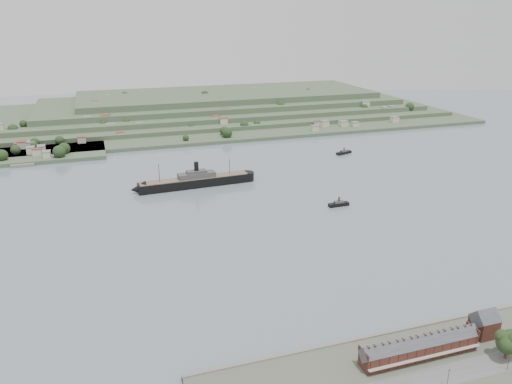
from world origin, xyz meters
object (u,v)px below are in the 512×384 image
object	(u,v)px
steamship	(192,182)
tugboat	(339,204)
terrace_row	(420,347)
fig_tree	(510,342)
gabled_building	(484,323)

from	to	relation	value
steamship	tugboat	bearing A→B (deg)	-39.05
terrace_row	tugboat	distance (m)	185.48
terrace_row	fig_tree	world-z (taller)	fig_tree
terrace_row	fig_tree	size ratio (longest dim) A/B	4.01
steamship	fig_tree	distance (m)	285.02
terrace_row	gabled_building	distance (m)	37.74
gabled_building	fig_tree	size ratio (longest dim) A/B	1.02
gabled_building	fig_tree	bearing A→B (deg)	-97.29
gabled_building	tugboat	xyz separation A→B (m)	(15.00, 173.81, -6.35)
fig_tree	tugboat	bearing A→B (deg)	84.86
terrace_row	fig_tree	xyz separation A→B (m)	(35.31, -13.05, 3.63)
terrace_row	gabled_building	bearing A→B (deg)	6.12
terrace_row	gabled_building	world-z (taller)	gabled_building
terrace_row	steamship	bearing A→B (deg)	100.50
gabled_building	steamship	size ratio (longest dim) A/B	0.13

